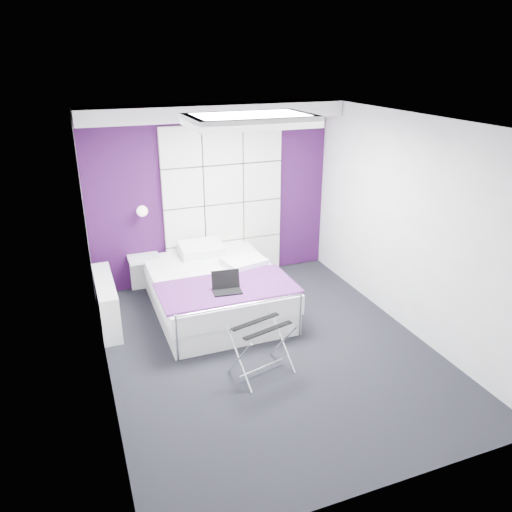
{
  "coord_description": "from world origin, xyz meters",
  "views": [
    {
      "loc": [
        -1.94,
        -4.63,
        3.21
      ],
      "look_at": [
        -0.03,
        0.35,
        1.04
      ],
      "focal_mm": 35.0,
      "sensor_mm": 36.0,
      "label": 1
    }
  ],
  "objects_px": {
    "wall_lamp": "(142,210)",
    "nightstand": "(144,258)",
    "bed": "(216,290)",
    "laptop": "(226,286)",
    "luggage_rack": "(262,349)",
    "radiator": "(107,302)"
  },
  "relations": [
    {
      "from": "wall_lamp",
      "to": "laptop",
      "type": "distance_m",
      "value": 1.77
    },
    {
      "from": "radiator",
      "to": "laptop",
      "type": "relative_size",
      "value": 3.55
    },
    {
      "from": "radiator",
      "to": "bed",
      "type": "relative_size",
      "value": 0.6
    },
    {
      "from": "bed",
      "to": "luggage_rack",
      "type": "height_order",
      "value": "bed"
    },
    {
      "from": "wall_lamp",
      "to": "nightstand",
      "type": "bearing_deg",
      "value": -131.81
    },
    {
      "from": "wall_lamp",
      "to": "radiator",
      "type": "distance_m",
      "value": 1.35
    },
    {
      "from": "nightstand",
      "to": "bed",
      "type": "bearing_deg",
      "value": -48.33
    },
    {
      "from": "wall_lamp",
      "to": "nightstand",
      "type": "distance_m",
      "value": 0.69
    },
    {
      "from": "nightstand",
      "to": "luggage_rack",
      "type": "relative_size",
      "value": 0.72
    },
    {
      "from": "wall_lamp",
      "to": "luggage_rack",
      "type": "distance_m",
      "value": 2.76
    },
    {
      "from": "radiator",
      "to": "nightstand",
      "type": "relative_size",
      "value": 2.78
    },
    {
      "from": "bed",
      "to": "luggage_rack",
      "type": "bearing_deg",
      "value": -88.51
    },
    {
      "from": "bed",
      "to": "nightstand",
      "type": "xyz_separation_m",
      "value": [
        -0.79,
        0.89,
        0.23
      ]
    },
    {
      "from": "nightstand",
      "to": "luggage_rack",
      "type": "xyz_separation_m",
      "value": [
        0.83,
        -2.43,
        -0.23
      ]
    },
    {
      "from": "bed",
      "to": "luggage_rack",
      "type": "relative_size",
      "value": 3.37
    },
    {
      "from": "bed",
      "to": "nightstand",
      "type": "distance_m",
      "value": 1.21
    },
    {
      "from": "luggage_rack",
      "to": "wall_lamp",
      "type": "bearing_deg",
      "value": 92.72
    },
    {
      "from": "wall_lamp",
      "to": "laptop",
      "type": "height_order",
      "value": "wall_lamp"
    },
    {
      "from": "bed",
      "to": "nightstand",
      "type": "relative_size",
      "value": 4.65
    },
    {
      "from": "wall_lamp",
      "to": "nightstand",
      "type": "xyz_separation_m",
      "value": [
        -0.04,
        -0.04,
        -0.69
      ]
    },
    {
      "from": "wall_lamp",
      "to": "bed",
      "type": "bearing_deg",
      "value": -50.89
    },
    {
      "from": "wall_lamp",
      "to": "laptop",
      "type": "bearing_deg",
      "value": -64.78
    }
  ]
}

